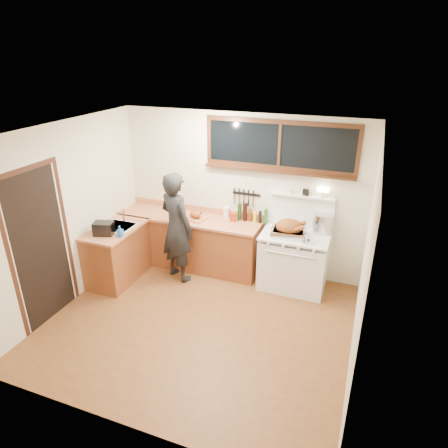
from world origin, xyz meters
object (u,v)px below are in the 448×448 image
at_px(vintage_stove, 294,259).
at_px(roast_turkey, 289,229).
at_px(man, 177,227).
at_px(cutting_board, 195,216).

bearing_deg(vintage_stove, roast_turkey, -138.52).
height_order(man, cutting_board, man).
relative_size(vintage_stove, roast_turkey, 2.91).
distance_m(man, cutting_board, 0.43).
bearing_deg(vintage_stove, cutting_board, -179.76).
height_order(vintage_stove, cutting_board, vintage_stove).
bearing_deg(man, vintage_stove, 12.64).
bearing_deg(roast_turkey, vintage_stove, 41.48).
bearing_deg(man, roast_turkey, 10.57).
bearing_deg(cutting_board, vintage_stove, 0.24).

